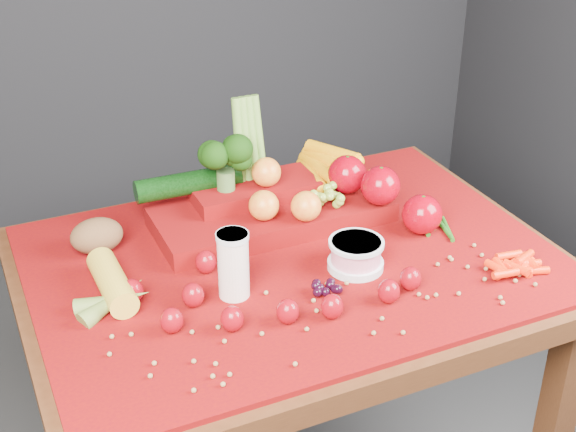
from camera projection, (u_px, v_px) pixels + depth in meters
name	position (u px, v px, depth m)	size (l,w,h in m)	color
table	(292.00, 300.00, 1.71)	(1.10, 0.80, 0.75)	#341A0B
red_cloth	(292.00, 260.00, 1.66)	(1.05, 0.75, 0.01)	#720803
milk_glass	(233.00, 262.00, 1.51)	(0.06, 0.06, 0.14)	silver
yogurt_bowl	(356.00, 254.00, 1.61)	(0.11, 0.11, 0.06)	silver
strawberry_scatter	(262.00, 295.00, 1.49)	(0.54, 0.28, 0.05)	maroon
dark_grape_cluster	(325.00, 288.00, 1.53)	(0.06, 0.05, 0.03)	black
soybean_scatter	(336.00, 307.00, 1.50)	(0.84, 0.24, 0.01)	olive
corn_ear	(113.00, 295.00, 1.50)	(0.18, 0.23, 0.06)	gold
potato	(97.00, 236.00, 1.66)	(0.11, 0.08, 0.07)	brown
baby_carrot_pile	(509.00, 265.00, 1.60)	(0.17, 0.17, 0.03)	red
green_bean_pile	(434.00, 224.00, 1.77)	(0.14, 0.12, 0.01)	#1C5914
produce_mound	(286.00, 196.00, 1.77)	(0.60, 0.36, 0.27)	#720803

